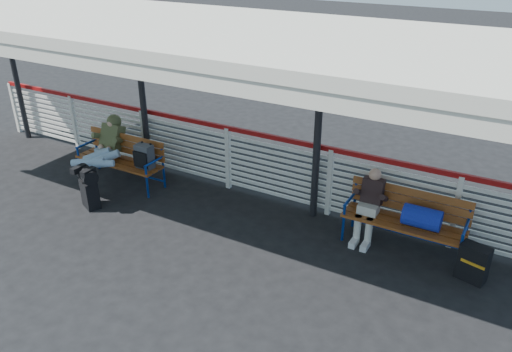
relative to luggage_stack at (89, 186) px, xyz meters
The scene contains 9 objects.
ground 1.76m from the luggage_stack, ahead, with size 60.00×60.00×0.00m, color black.
fence 2.50m from the luggage_stack, 46.76° to the left, with size 12.08×0.08×1.24m.
canopy 3.23m from the luggage_stack, 24.58° to the left, with size 12.60×3.60×3.16m.
luggage_stack is the anchor object (origin of this frame).
bench_left 1.05m from the luggage_stack, 90.55° to the left, with size 1.80×0.56×0.92m.
bench_right 5.37m from the luggage_stack, 15.43° to the left, with size 1.80×0.56×0.92m.
traveler_man 0.81m from the luggage_stack, 116.70° to the left, with size 0.94×1.64×0.77m.
companion_person 4.74m from the luggage_stack, 17.41° to the left, with size 0.32×0.66×1.15m.
suitcase_side 6.22m from the luggage_stack, 10.36° to the left, with size 0.43×0.32×0.54m.
Camera 1 is at (4.59, -5.14, 4.33)m, focal length 35.00 mm.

